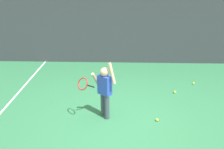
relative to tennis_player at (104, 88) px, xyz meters
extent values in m
plane|color=#2D7247|center=(0.31, -0.19, -0.73)|extent=(20.00, 20.00, 0.00)
cube|color=white|center=(-2.47, 0.81, -0.72)|extent=(0.05, 9.00, 0.00)
cube|color=#383D42|center=(0.31, 3.90, 0.76)|extent=(10.84, 0.08, 2.96)
cylinder|color=slate|center=(-2.33, 3.96, 0.83)|extent=(0.09, 0.09, 3.11)
cylinder|color=slate|center=(0.31, 3.96, 0.83)|extent=(0.09, 0.09, 3.11)
cylinder|color=slate|center=(2.94, 3.96, 0.83)|extent=(0.09, 0.09, 3.11)
cylinder|color=#3F4C59|center=(-0.03, 0.09, -0.44)|extent=(0.11, 0.11, 0.58)
cylinder|color=#3F4C59|center=(0.07, -0.07, -0.44)|extent=(0.11, 0.11, 0.58)
cube|color=blue|center=(0.02, 0.01, 0.07)|extent=(0.34, 0.32, 0.44)
sphere|color=tan|center=(0.02, 0.01, 0.38)|extent=(0.20, 0.20, 0.20)
cylinder|color=tan|center=(0.18, -0.10, 0.39)|extent=(0.20, 0.18, 0.46)
cylinder|color=tan|center=(-0.17, 0.08, 0.14)|extent=(0.24, 0.27, 0.43)
cylinder|color=black|center=(-0.30, 0.04, 0.03)|extent=(0.17, 0.20, 0.15)
torus|color=red|center=(-0.44, -0.13, 0.16)|extent=(0.32, 0.31, 0.26)
sphere|color=#CCE033|center=(2.56, 1.93, -0.69)|extent=(0.07, 0.07, 0.07)
sphere|color=#CCE033|center=(1.88, 1.30, -0.69)|extent=(0.07, 0.07, 0.07)
sphere|color=#CCE033|center=(1.20, -0.15, -0.69)|extent=(0.07, 0.07, 0.07)
camera|label=1|loc=(0.35, -4.96, 2.31)|focal=39.85mm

